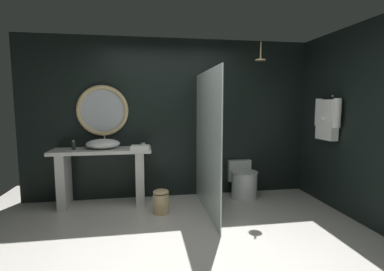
{
  "coord_description": "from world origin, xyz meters",
  "views": [
    {
      "loc": [
        -0.45,
        -2.84,
        1.57
      ],
      "look_at": [
        0.15,
        0.79,
        1.15
      ],
      "focal_mm": 26.7,
      "sensor_mm": 36.0,
      "label": 1
    }
  ],
  "objects": [
    {
      "name": "waste_bin",
      "position": [
        -0.25,
        1.1,
        0.18
      ],
      "size": [
        0.23,
        0.23,
        0.35
      ],
      "color": "#D6B77F",
      "rests_on": "ground_plane"
    },
    {
      "name": "back_wall_panel",
      "position": [
        0.0,
        1.9,
        1.3
      ],
      "size": [
        4.8,
        0.1,
        2.6
      ],
      "primitive_type": "cube",
      "color": "black",
      "rests_on": "ground_plane"
    },
    {
      "name": "round_wall_mirror",
      "position": [
        -1.11,
        1.81,
        1.44
      ],
      "size": [
        0.8,
        0.07,
        0.8
      ],
      "color": "#D6B77F"
    },
    {
      "name": "vanity_counter",
      "position": [
        -1.11,
        1.58,
        0.54
      ],
      "size": [
        1.47,
        0.5,
        0.87
      ],
      "color": "silver",
      "rests_on": "ground_plane"
    },
    {
      "name": "folded_hand_towel",
      "position": [
        -0.53,
        1.43,
        0.9
      ],
      "size": [
        0.29,
        0.21,
        0.06
      ],
      "primitive_type": "cube",
      "rotation": [
        0.0,
        0.0,
        -0.09
      ],
      "color": "white",
      "rests_on": "vanity_counter"
    },
    {
      "name": "shower_glass_panel",
      "position": [
        0.41,
        1.06,
        1.01
      ],
      "size": [
        0.02,
        1.58,
        2.01
      ],
      "primitive_type": "cube",
      "color": "silver",
      "rests_on": "ground_plane"
    },
    {
      "name": "rain_shower_head",
      "position": [
        1.33,
        1.45,
        2.26
      ],
      "size": [
        0.16,
        0.16,
        0.28
      ],
      "color": "#D6B77F"
    },
    {
      "name": "side_wall_right",
      "position": [
        2.35,
        0.76,
        1.3
      ],
      "size": [
        0.1,
        2.47,
        2.6
      ],
      "primitive_type": "cube",
      "color": "black",
      "rests_on": "ground_plane"
    },
    {
      "name": "toilet",
      "position": [
        1.14,
        1.6,
        0.27
      ],
      "size": [
        0.44,
        0.62,
        0.58
      ],
      "color": "white",
      "rests_on": "ground_plane"
    },
    {
      "name": "ground_plane",
      "position": [
        0.0,
        0.0,
        0.0
      ],
      "size": [
        5.76,
        5.76,
        0.0
      ],
      "primitive_type": "plane",
      "color": "silver"
    },
    {
      "name": "tumbler_cup",
      "position": [
        -0.49,
        1.58,
        0.91
      ],
      "size": [
        0.07,
        0.07,
        0.08
      ],
      "primitive_type": "cylinder",
      "color": "silver",
      "rests_on": "vanity_counter"
    },
    {
      "name": "hanging_bathrobe",
      "position": [
        2.21,
        1.0,
        1.35
      ],
      "size": [
        0.2,
        0.54,
        0.66
      ],
      "color": "#D6B77F"
    },
    {
      "name": "soap_dispenser",
      "position": [
        -1.51,
        1.58,
        0.94
      ],
      "size": [
        0.06,
        0.06,
        0.14
      ],
      "color": "#282D28",
      "rests_on": "vanity_counter"
    },
    {
      "name": "vessel_sink",
      "position": [
        -1.09,
        1.61,
        0.95
      ],
      "size": [
        0.51,
        0.42,
        0.21
      ],
      "color": "white",
      "rests_on": "vanity_counter"
    }
  ]
}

